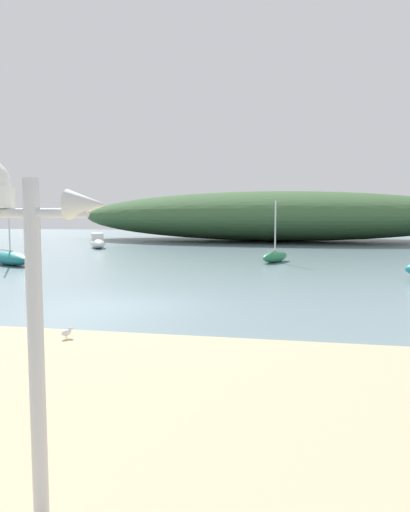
# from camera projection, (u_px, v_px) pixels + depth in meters

# --- Properties ---
(ground_plane) EXTENTS (120.00, 120.00, 0.00)m
(ground_plane) POSITION_uv_depth(u_px,v_px,m) (129.00, 306.00, 13.03)
(ground_plane) COLOR gray
(distant_hill) EXTENTS (38.26, 15.06, 4.75)m
(distant_hill) POSITION_uv_depth(u_px,v_px,m) (274.00, 216.00, 45.02)
(distant_hill) COLOR #3D6038
(distant_hill) RESTS_ON ground
(sailboat_centre_water) EXTENTS (1.67, 2.61, 3.28)m
(sailboat_centre_water) POSITION_uv_depth(u_px,v_px,m) (275.00, 256.00, 24.80)
(sailboat_centre_water) COLOR #287A4C
(sailboat_centre_water) RESTS_ON ground
(sailboat_east_reach) EXTENTS (3.90, 3.13, 4.64)m
(sailboat_east_reach) POSITION_uv_depth(u_px,v_px,m) (10.00, 258.00, 23.63)
(sailboat_east_reach) COLOR teal
(sailboat_east_reach) RESTS_ON ground
(motorboat_west_reach) EXTENTS (2.63, 3.64, 1.12)m
(motorboat_west_reach) POSITION_uv_depth(u_px,v_px,m) (98.00, 242.00, 35.24)
(motorboat_west_reach) COLOR white
(motorboat_west_reach) RESTS_ON ground
(seagull_by_mast) EXTENTS (0.19, 0.28, 0.21)m
(seagull_by_mast) POSITION_uv_depth(u_px,v_px,m) (67.00, 332.00, 8.89)
(seagull_by_mast) COLOR orange
(seagull_by_mast) RESTS_ON beach_sand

